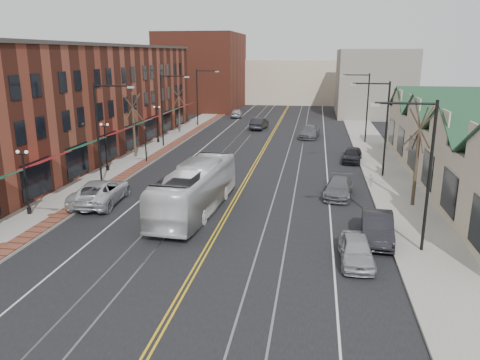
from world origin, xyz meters
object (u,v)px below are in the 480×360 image
(transit_bus, at_px, (195,189))
(parked_car_d, at_px, (352,155))
(parked_car_a, at_px, (356,250))
(parked_car_b, at_px, (377,227))
(parked_car_c, at_px, (339,188))
(parked_suv, at_px, (101,192))

(transit_bus, xyz_separation_m, parked_car_d, (11.44, 17.11, -0.89))
(parked_car_a, relative_size, parked_car_b, 0.85)
(parked_car_a, xyz_separation_m, parked_car_d, (1.40, 23.49, 0.03))
(transit_bus, bearing_deg, parked_car_c, -148.06)
(parked_suv, distance_m, parked_car_c, 17.36)
(parked_car_b, bearing_deg, parked_car_d, 94.33)
(parked_car_d, bearing_deg, parked_car_b, -82.02)
(parked_car_a, height_order, parked_car_c, parked_car_a)
(parked_suv, xyz_separation_m, parked_car_a, (17.20, -7.17, -0.16))
(transit_bus, bearing_deg, parked_suv, -2.47)
(transit_bus, xyz_separation_m, parked_car_c, (9.64, 5.16, -0.93))
(transit_bus, height_order, parked_car_d, transit_bus)
(parked_car_d, bearing_deg, transit_bus, -115.80)
(parked_car_b, bearing_deg, transit_bus, 168.81)
(transit_bus, distance_m, parked_car_b, 11.90)
(parked_car_b, relative_size, parked_car_d, 1.13)
(parked_suv, height_order, parked_car_d, parked_suv)
(parked_suv, bearing_deg, parked_car_d, -143.28)
(parked_car_a, bearing_deg, parked_suv, 156.07)
(parked_car_b, height_order, parked_car_c, parked_car_b)
(parked_car_b, bearing_deg, parked_car_c, 106.51)
(transit_bus, xyz_separation_m, parked_car_b, (11.44, -3.18, -0.82))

